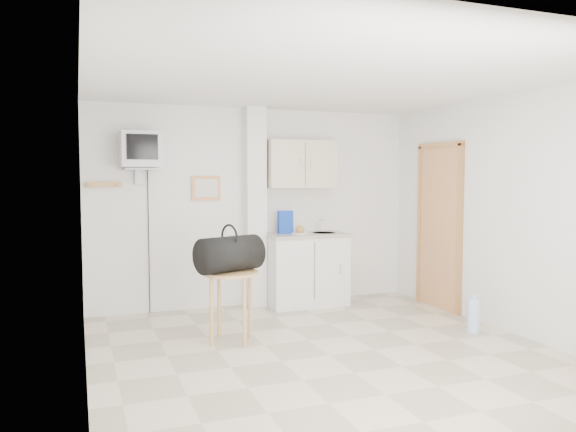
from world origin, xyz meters
name	(u,v)px	position (x,y,z in m)	size (l,w,h in m)	color
ground	(330,355)	(0.00, 0.00, 0.00)	(4.50, 4.50, 0.00)	beige
room_envelope	(350,188)	(0.24, 0.09, 1.54)	(4.24, 4.54, 2.55)	white
kitchenette	(305,242)	(0.57, 2.00, 0.80)	(1.03, 0.58, 2.10)	white
crt_television	(140,151)	(-1.45, 2.02, 1.94)	(0.44, 0.45, 2.15)	slate
round_table	(231,283)	(-0.73, 0.75, 0.59)	(0.54, 0.54, 0.70)	tan
duffel_bag	(229,254)	(-0.74, 0.75, 0.88)	(0.72, 0.56, 0.47)	black
water_bottle	(474,315)	(1.75, 0.17, 0.18)	(0.13, 0.13, 0.40)	#AFCBF2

